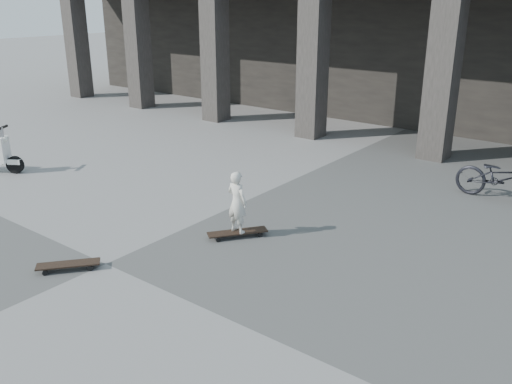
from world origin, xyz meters
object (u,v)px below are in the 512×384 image
Objects in this scene: skateboard_spare at (68,265)px; child at (237,202)px; longboard at (238,233)px; bicycle at (502,178)px.

child is (1.21, 2.39, 0.54)m from skateboard_spare.
longboard is 5.35m from bicycle.
bicycle is at bearing 2.86° from longboard.
skateboard_spare is 0.80× the size of child.
child is (-0.00, -0.00, 0.54)m from longboard.
skateboard_spare reaches higher than longboard.
longboard is 2.68m from skateboard_spare.
skateboard_spare is at bearing 150.03° from bicycle.
skateboard_spare is 8.02m from bicycle.
child is at bearing -157.62° from longboard.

